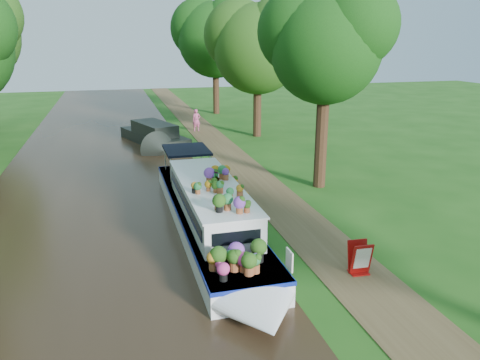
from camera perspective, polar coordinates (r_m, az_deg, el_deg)
name	(u,v)px	position (r m, az deg, el deg)	size (l,w,h in m)	color
ground	(261,217)	(18.27, 2.62, -4.47)	(100.00, 100.00, 0.00)	#1C4F13
canal_water	(101,232)	(17.50, -16.54, -6.15)	(10.00, 100.00, 0.02)	black
towpath	(290,213)	(18.65, 6.14, -4.05)	(2.20, 100.00, 0.03)	brown
plant_boat	(211,212)	(16.32, -3.56, -3.95)	(2.29, 13.52, 2.30)	white
tree_near_overhang	(325,40)	(21.28, 10.38, 16.50)	(5.52, 5.28, 8.99)	black
tree_near_mid	(257,42)	(32.75, 2.13, 16.50)	(6.90, 6.60, 9.40)	black
tree_near_far	(215,34)	(43.27, -3.09, 17.39)	(7.59, 7.26, 10.30)	black
second_boat	(155,136)	(31.08, -10.38, 5.34)	(4.14, 7.83, 1.43)	black
sandwich_board	(360,259)	(14.26, 14.40, -9.35)	(0.62, 0.51, 0.98)	#9D0D0B
pedestrian_pink	(197,120)	(35.03, -5.33, 7.28)	(0.60, 0.39, 1.63)	#CF5593
verge_plant	(232,195)	(20.04, -0.94, -1.89)	(0.36, 0.31, 0.40)	#24681F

